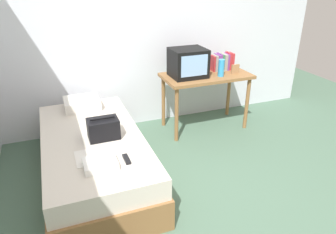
{
  "coord_description": "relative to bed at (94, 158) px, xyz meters",
  "views": [
    {
      "loc": [
        -1.22,
        -2.06,
        2.02
      ],
      "look_at": [
        -0.08,
        0.91,
        0.53
      ],
      "focal_mm": 33.63,
      "sensor_mm": 36.0,
      "label": 1
    }
  ],
  "objects": [
    {
      "name": "book_row",
      "position": [
        1.92,
        0.8,
        0.63
      ],
      "size": [
        0.31,
        0.17,
        0.24
      ],
      "color": "#B72D33",
      "rests_on": "desk"
    },
    {
      "name": "folded_towel",
      "position": [
        -0.01,
        -0.58,
        0.29
      ],
      "size": [
        0.28,
        0.22,
        0.06
      ],
      "primitive_type": "cube",
      "color": "white",
      "rests_on": "bed"
    },
    {
      "name": "tv",
      "position": [
        1.36,
        0.7,
        0.7
      ],
      "size": [
        0.44,
        0.39,
        0.36
      ],
      "color": "black",
      "rests_on": "desk"
    },
    {
      "name": "water_bottle",
      "position": [
        1.77,
        0.55,
        0.63
      ],
      "size": [
        0.08,
        0.08,
        0.22
      ],
      "primitive_type": "cylinder",
      "color": "#3399DB",
      "rests_on": "desk"
    },
    {
      "name": "wall_back",
      "position": [
        0.94,
        1.18,
        1.05
      ],
      "size": [
        5.2,
        0.1,
        2.6
      ],
      "primitive_type": "cube",
      "color": "silver",
      "rests_on": "ground"
    },
    {
      "name": "picture_frame",
      "position": [
        2.01,
        0.59,
        0.58
      ],
      "size": [
        0.11,
        0.02,
        0.12
      ],
      "primitive_type": "cube",
      "color": "#9E754C",
      "rests_on": "desk"
    },
    {
      "name": "bed",
      "position": [
        0.0,
        0.0,
        0.0
      ],
      "size": [
        1.0,
        2.0,
        0.5
      ],
      "color": "olive",
      "rests_on": "ground"
    },
    {
      "name": "magazine",
      "position": [
        -0.1,
        -0.4,
        0.26
      ],
      "size": [
        0.21,
        0.29,
        0.01
      ],
      "primitive_type": "cube",
      "color": "white",
      "rests_on": "bed"
    },
    {
      "name": "remote_dark",
      "position": [
        0.22,
        -0.56,
        0.27
      ],
      "size": [
        0.04,
        0.16,
        0.02
      ],
      "primitive_type": "cube",
      "color": "black",
      "rests_on": "bed"
    },
    {
      "name": "handbag",
      "position": [
        0.11,
        -0.08,
        0.36
      ],
      "size": [
        0.3,
        0.2,
        0.23
      ],
      "color": "black",
      "rests_on": "bed"
    },
    {
      "name": "desk",
      "position": [
        1.63,
        0.68,
        0.42
      ],
      "size": [
        1.16,
        0.6,
        0.77
      ],
      "color": "olive",
      "rests_on": "ground"
    },
    {
      "name": "ground_plane",
      "position": [
        0.94,
        -0.82,
        -0.25
      ],
      "size": [
        8.0,
        8.0,
        0.0
      ],
      "primitive_type": "plane",
      "color": "#4C6B56"
    },
    {
      "name": "pillow",
      "position": [
        0.0,
        0.76,
        0.32
      ],
      "size": [
        0.41,
        0.35,
        0.12
      ],
      "primitive_type": "cube",
      "color": "silver",
      "rests_on": "bed"
    }
  ]
}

